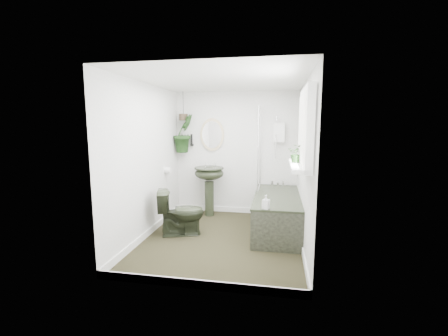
# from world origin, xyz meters

# --- Properties ---
(floor) EXTENTS (2.30, 2.80, 0.02)m
(floor) POSITION_xyz_m (0.00, 0.00, -0.01)
(floor) COLOR #2A2919
(floor) RESTS_ON ground
(ceiling) EXTENTS (2.30, 2.80, 0.02)m
(ceiling) POSITION_xyz_m (0.00, 0.00, 2.31)
(ceiling) COLOR white
(ceiling) RESTS_ON ground
(wall_back) EXTENTS (2.30, 0.02, 2.30)m
(wall_back) POSITION_xyz_m (0.00, 1.41, 1.15)
(wall_back) COLOR white
(wall_back) RESTS_ON ground
(wall_front) EXTENTS (2.30, 0.02, 2.30)m
(wall_front) POSITION_xyz_m (0.00, -1.41, 1.15)
(wall_front) COLOR white
(wall_front) RESTS_ON ground
(wall_left) EXTENTS (0.02, 2.80, 2.30)m
(wall_left) POSITION_xyz_m (-1.16, 0.00, 1.15)
(wall_left) COLOR white
(wall_left) RESTS_ON ground
(wall_right) EXTENTS (0.02, 2.80, 2.30)m
(wall_right) POSITION_xyz_m (1.16, 0.00, 1.15)
(wall_right) COLOR white
(wall_right) RESTS_ON ground
(skirting) EXTENTS (2.30, 2.80, 0.10)m
(skirting) POSITION_xyz_m (0.00, 0.00, 0.05)
(skirting) COLOR white
(skirting) RESTS_ON floor
(bathtub) EXTENTS (0.72, 1.72, 0.58)m
(bathtub) POSITION_xyz_m (0.80, 0.50, 0.29)
(bathtub) COLOR black
(bathtub) RESTS_ON floor
(bath_screen) EXTENTS (0.04, 0.72, 1.40)m
(bath_screen) POSITION_xyz_m (0.47, 0.99, 1.28)
(bath_screen) COLOR silver
(bath_screen) RESTS_ON bathtub
(shower_box) EXTENTS (0.20, 0.10, 0.35)m
(shower_box) POSITION_xyz_m (0.80, 1.34, 1.55)
(shower_box) COLOR white
(shower_box) RESTS_ON wall_back
(oval_mirror) EXTENTS (0.46, 0.03, 0.62)m
(oval_mirror) POSITION_xyz_m (-0.45, 1.37, 1.50)
(oval_mirror) COLOR #CAB58B
(oval_mirror) RESTS_ON wall_back
(wall_sconce) EXTENTS (0.04, 0.04, 0.22)m
(wall_sconce) POSITION_xyz_m (-0.85, 1.36, 1.40)
(wall_sconce) COLOR black
(wall_sconce) RESTS_ON wall_back
(toilet_roll_holder) EXTENTS (0.11, 0.11, 0.11)m
(toilet_roll_holder) POSITION_xyz_m (-1.10, 0.70, 0.90)
(toilet_roll_holder) COLOR white
(toilet_roll_holder) RESTS_ON wall_left
(window_recess) EXTENTS (0.08, 1.00, 0.90)m
(window_recess) POSITION_xyz_m (1.09, -0.70, 1.65)
(window_recess) COLOR white
(window_recess) RESTS_ON wall_right
(window_sill) EXTENTS (0.18, 1.00, 0.04)m
(window_sill) POSITION_xyz_m (1.02, -0.70, 1.23)
(window_sill) COLOR white
(window_sill) RESTS_ON wall_right
(window_blinds) EXTENTS (0.01, 0.86, 0.76)m
(window_blinds) POSITION_xyz_m (1.04, -0.70, 1.65)
(window_blinds) COLOR white
(window_blinds) RESTS_ON wall_right
(toilet) EXTENTS (0.78, 0.59, 0.71)m
(toilet) POSITION_xyz_m (-0.66, 0.07, 0.35)
(toilet) COLOR black
(toilet) RESTS_ON floor
(pedestal_sink) EXTENTS (0.55, 0.48, 0.92)m
(pedestal_sink) POSITION_xyz_m (-0.45, 1.10, 0.46)
(pedestal_sink) COLOR black
(pedestal_sink) RESTS_ON floor
(sill_plant) EXTENTS (0.25, 0.23, 0.22)m
(sill_plant) POSITION_xyz_m (1.01, -0.59, 1.36)
(sill_plant) COLOR black
(sill_plant) RESTS_ON window_sill
(hanging_plant) EXTENTS (0.49, 0.51, 0.72)m
(hanging_plant) POSITION_xyz_m (-0.97, 1.25, 1.53)
(hanging_plant) COLOR black
(hanging_plant) RESTS_ON ceiling
(soap_bottle) EXTENTS (0.11, 0.11, 0.19)m
(soap_bottle) POSITION_xyz_m (0.65, -0.29, 0.67)
(soap_bottle) COLOR #2B2626
(soap_bottle) RESTS_ON bathtub
(hanging_pot) EXTENTS (0.16, 0.16, 0.12)m
(hanging_pot) POSITION_xyz_m (-0.97, 1.25, 1.83)
(hanging_pot) COLOR #3C2F21
(hanging_pot) RESTS_ON ceiling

